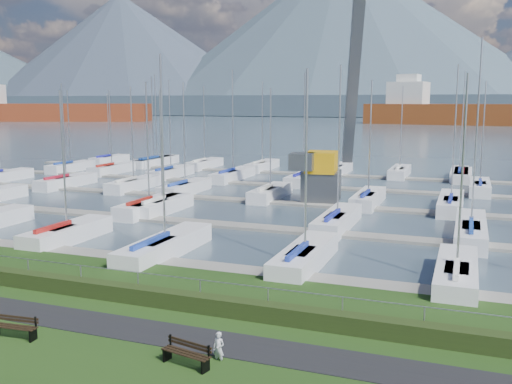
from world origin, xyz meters
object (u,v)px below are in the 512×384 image
at_px(bench_right, 187,354).
at_px(person, 219,344).
at_px(crane, 330,138).
at_px(bench_left, 15,327).

relative_size(bench_right, person, 1.63).
distance_m(person, crane, 33.94).
xyz_separation_m(bench_right, person, (0.82, 0.72, 0.15)).
xyz_separation_m(bench_left, person, (7.72, 0.94, 0.15)).
height_order(bench_left, person, person).
xyz_separation_m(bench_left, crane, (3.61, 34.29, 4.91)).
relative_size(bench_left, person, 1.61).
height_order(bench_right, crane, crane).
distance_m(bench_right, crane, 34.58).
bearing_deg(bench_left, person, 1.64).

